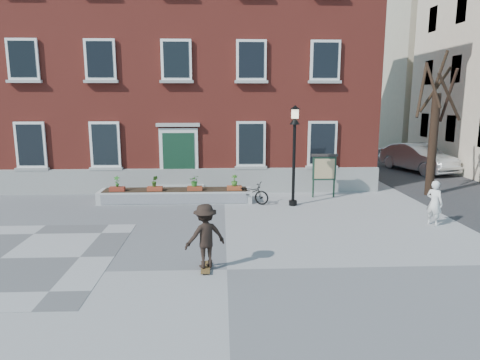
{
  "coord_description": "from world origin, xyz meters",
  "views": [
    {
      "loc": [
        -0.11,
        -10.0,
        4.16
      ],
      "look_at": [
        0.5,
        4.0,
        1.5
      ],
      "focal_mm": 32.0,
      "sensor_mm": 36.0,
      "label": 1
    }
  ],
  "objects_px": {
    "bystander": "(434,203)",
    "skateboarder": "(205,236)",
    "parked_car": "(418,158)",
    "lamp_post": "(294,142)",
    "bicycle": "(249,193)",
    "notice_board": "(324,168)"
  },
  "relations": [
    {
      "from": "bystander",
      "to": "skateboarder",
      "type": "height_order",
      "value": "skateboarder"
    },
    {
      "from": "parked_car",
      "to": "bystander",
      "type": "relative_size",
      "value": 3.22
    },
    {
      "from": "parked_car",
      "to": "lamp_post",
      "type": "bearing_deg",
      "value": -156.57
    },
    {
      "from": "bicycle",
      "to": "skateboarder",
      "type": "height_order",
      "value": "skateboarder"
    },
    {
      "from": "bicycle",
      "to": "notice_board",
      "type": "distance_m",
      "value": 3.53
    },
    {
      "from": "lamp_post",
      "to": "bystander",
      "type": "bearing_deg",
      "value": -34.08
    },
    {
      "from": "parked_car",
      "to": "lamp_post",
      "type": "xyz_separation_m",
      "value": [
        -8.59,
        -7.75,
        1.74
      ]
    },
    {
      "from": "parked_car",
      "to": "skateboarder",
      "type": "bearing_deg",
      "value": -148.57
    },
    {
      "from": "parked_car",
      "to": "lamp_post",
      "type": "distance_m",
      "value": 11.7
    },
    {
      "from": "bystander",
      "to": "lamp_post",
      "type": "xyz_separation_m",
      "value": [
        -4.25,
        2.88,
        1.78
      ]
    },
    {
      "from": "bicycle",
      "to": "lamp_post",
      "type": "distance_m",
      "value": 2.75
    },
    {
      "from": "bicycle",
      "to": "bystander",
      "type": "relative_size",
      "value": 1.12
    },
    {
      "from": "parked_car",
      "to": "bystander",
      "type": "distance_m",
      "value": 11.48
    },
    {
      "from": "bicycle",
      "to": "notice_board",
      "type": "relative_size",
      "value": 0.91
    },
    {
      "from": "bicycle",
      "to": "bystander",
      "type": "bearing_deg",
      "value": -94.93
    },
    {
      "from": "lamp_post",
      "to": "notice_board",
      "type": "distance_m",
      "value": 2.43
    },
    {
      "from": "bystander",
      "to": "skateboarder",
      "type": "xyz_separation_m",
      "value": [
        -7.49,
        -3.5,
        0.11
      ]
    },
    {
      "from": "notice_board",
      "to": "parked_car",
      "type": "bearing_deg",
      "value": 42.2
    },
    {
      "from": "bicycle",
      "to": "skateboarder",
      "type": "relative_size",
      "value": 1.01
    },
    {
      "from": "lamp_post",
      "to": "notice_board",
      "type": "bearing_deg",
      "value": 41.5
    },
    {
      "from": "bystander",
      "to": "parked_car",
      "type": "bearing_deg",
      "value": -55.84
    },
    {
      "from": "bicycle",
      "to": "lamp_post",
      "type": "xyz_separation_m",
      "value": [
        1.74,
        -0.38,
        2.09
      ]
    }
  ]
}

